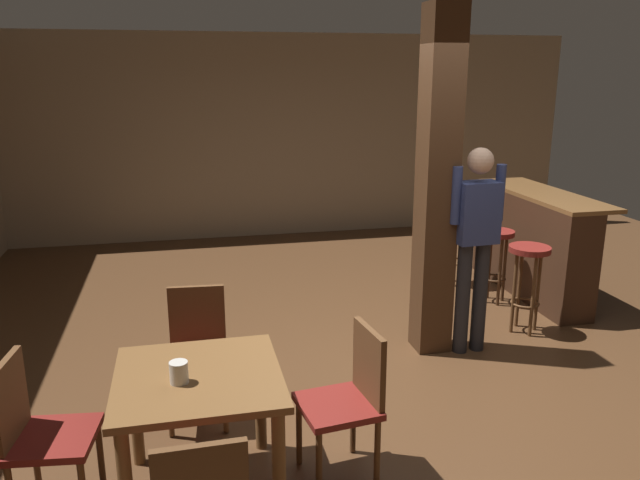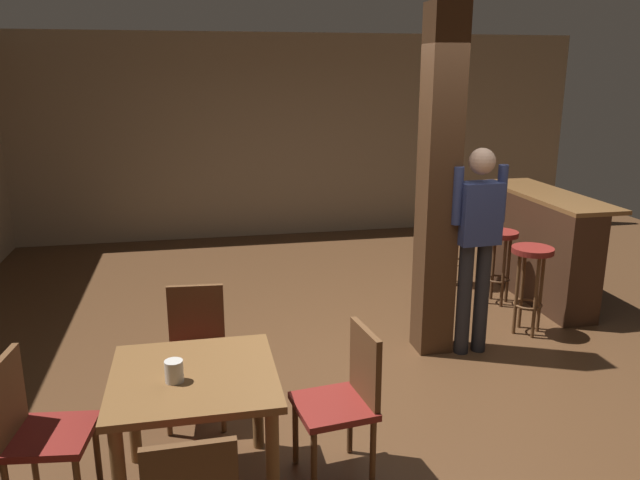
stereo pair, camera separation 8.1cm
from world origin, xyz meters
The scene contains 13 objects.
ground_plane centered at (0.00, 0.00, 0.00)m, with size 10.80×10.80×0.00m, color #4C301C.
wall_back centered at (0.00, 4.50, 1.40)m, with size 8.00×0.10×2.80m, color gray.
pillar centered at (0.37, 0.37, 1.40)m, with size 0.28×0.28×2.80m, color #422816.
dining_table centered at (-1.61, -1.16, 0.60)m, with size 0.88×0.88×0.73m.
chair_west centered at (-2.44, -1.15, 0.51)m, with size 0.47×0.47×0.89m.
chair_east centered at (-0.77, -1.15, 0.51)m, with size 0.47×0.47×0.89m.
chair_north centered at (-1.60, -0.32, 0.51)m, with size 0.45×0.45×0.89m.
napkin_cup centered at (-1.71, -1.23, 0.79)m, with size 0.10×0.10×0.12m, color beige.
standing_person centered at (0.66, 0.24, 1.00)m, with size 0.47×0.22×1.72m.
bar_counter centered at (1.91, 1.42, 0.55)m, with size 0.56×1.82×1.09m.
bar_stool_near centered at (1.33, 0.50, 0.60)m, with size 0.36×0.36×0.80m.
bar_stool_mid centered at (1.42, 1.25, 0.56)m, with size 0.34×0.34×0.76m.
bar_stool_far centered at (1.26, 1.86, 0.59)m, with size 0.38×0.38×0.77m.
Camera 1 is at (-1.63, -4.25, 2.30)m, focal length 35.00 mm.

